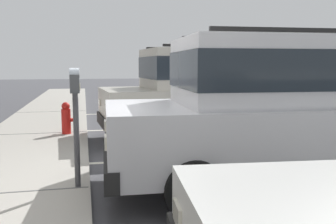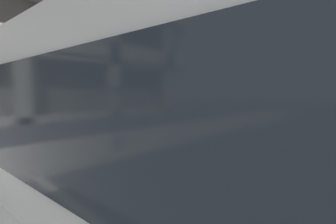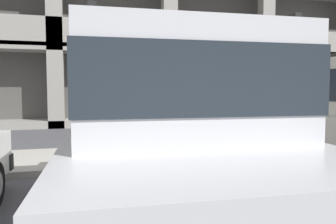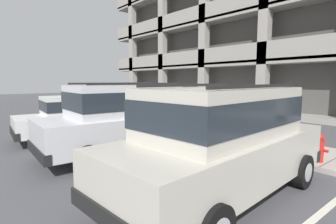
{
  "view_description": "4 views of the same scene",
  "coord_description": "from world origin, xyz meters",
  "px_view_note": "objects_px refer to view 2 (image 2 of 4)",
  "views": [
    {
      "loc": [
        -4.61,
        0.24,
        1.63
      ],
      "look_at": [
        -0.05,
        -0.78,
        1.04
      ],
      "focal_mm": 40.0,
      "sensor_mm": 36.0,
      "label": 1
    },
    {
      "loc": [
        -4.16,
        -3.54,
        1.32
      ],
      "look_at": [
        -0.5,
        -1.17,
        0.96
      ],
      "focal_mm": 24.0,
      "sensor_mm": 36.0,
      "label": 2
    },
    {
      "loc": [
        -1.01,
        -5.7,
        1.51
      ],
      "look_at": [
        0.22,
        -1.17,
        1.19
      ],
      "focal_mm": 35.0,
      "sensor_mm": 36.0,
      "label": 3
    },
    {
      "loc": [
        6.22,
        -6.17,
        2.1
      ],
      "look_at": [
        -0.37,
        -0.64,
        1.06
      ],
      "focal_mm": 28.0,
      "sensor_mm": 36.0,
      "label": 4
    }
  ],
  "objects_px": {
    "red_sedan": "(138,170)",
    "parking_meter_near": "(129,98)",
    "dark_hatchback": "(273,101)",
    "fire_hydrant": "(189,115)",
    "silver_suv": "(235,107)"
  },
  "relations": [
    {
      "from": "silver_suv",
      "to": "fire_hydrant",
      "type": "xyz_separation_m",
      "value": [
        4.01,
        3.02,
        -0.62
      ]
    },
    {
      "from": "silver_suv",
      "to": "fire_hydrant",
      "type": "distance_m",
      "value": 5.06
    },
    {
      "from": "red_sedan",
      "to": "fire_hydrant",
      "type": "bearing_deg",
      "value": 30.42
    },
    {
      "from": "fire_hydrant",
      "to": "parking_meter_near",
      "type": "bearing_deg",
      "value": -175.5
    },
    {
      "from": "red_sedan",
      "to": "parking_meter_near",
      "type": "bearing_deg",
      "value": 48.58
    },
    {
      "from": "red_sedan",
      "to": "fire_hydrant",
      "type": "distance_m",
      "value": 7.63
    },
    {
      "from": "red_sedan",
      "to": "parking_meter_near",
      "type": "distance_m",
      "value": 4.31
    },
    {
      "from": "parking_meter_near",
      "to": "fire_hydrant",
      "type": "distance_m",
      "value": 3.86
    },
    {
      "from": "silver_suv",
      "to": "dark_hatchback",
      "type": "relative_size",
      "value": 0.99
    },
    {
      "from": "silver_suv",
      "to": "red_sedan",
      "type": "relative_size",
      "value": 1.05
    },
    {
      "from": "fire_hydrant",
      "to": "dark_hatchback",
      "type": "bearing_deg",
      "value": -99.06
    },
    {
      "from": "silver_suv",
      "to": "red_sedan",
      "type": "bearing_deg",
      "value": -172.75
    },
    {
      "from": "silver_suv",
      "to": "red_sedan",
      "type": "height_order",
      "value": "silver_suv"
    },
    {
      "from": "red_sedan",
      "to": "parking_meter_near",
      "type": "xyz_separation_m",
      "value": [
        3.12,
        2.95,
        0.4
      ]
    },
    {
      "from": "dark_hatchback",
      "to": "parking_meter_near",
      "type": "xyz_separation_m",
      "value": [
        -3.28,
        2.85,
        0.13
      ]
    }
  ]
}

